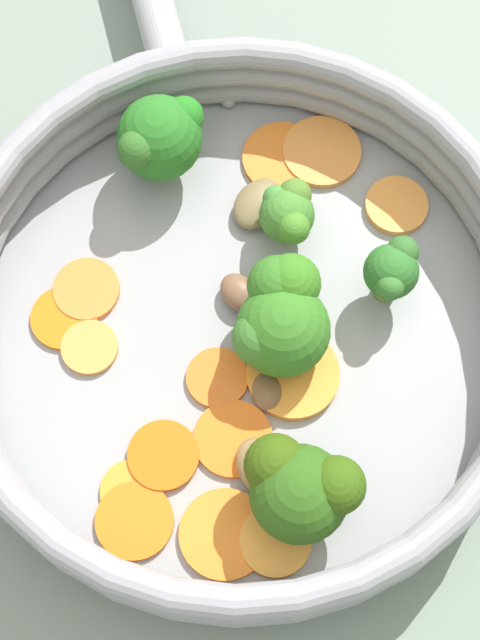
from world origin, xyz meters
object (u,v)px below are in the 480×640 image
at_px(carrot_slice_11, 396,206).
at_px(broccoli_floret_2, 160,138).
at_px(carrot_slice_6, 293,374).
at_px(carrot_slice_13, 233,439).
at_px(carrot_slice_2, 323,152).
at_px(broccoli_floret_0, 283,313).
at_px(skillet, 240,335).
at_px(carrot_slice_5, 163,456).
at_px(carrot_slice_8, 282,158).
at_px(broccoli_floret_3, 392,271).
at_px(broccoli_floret_4, 300,488).
at_px(mushroom_piece_3, 267,392).
at_px(carrot_slice_0, 210,375).
at_px(carrot_slice_10, 132,491).
at_px(carrot_slice_12, 225,534).
at_px(carrot_slice_7, 275,541).
at_px(carrot_slice_3, 86,290).
at_px(mushroom_piece_2, 261,467).
at_px(mushroom_piece_0, 258,204).
at_px(broccoli_floret_1, 289,214).
at_px(mushroom_piece_1, 239,293).
at_px(carrot_slice_4, 90,348).
at_px(carrot_slice_1, 64,318).
at_px(carrot_slice_9, 135,521).

xyz_separation_m(carrot_slice_11, broccoli_floret_2, (-0.03, 0.12, 0.03)).
xyz_separation_m(carrot_slice_6, carrot_slice_13, (-0.04, 0.01, -0.00)).
height_order(carrot_slice_2, broccoli_floret_0, broccoli_floret_0).
relative_size(skillet, carrot_slice_5, 7.92).
bearing_deg(carrot_slice_8, broccoli_floret_0, -157.76).
distance_m(broccoli_floret_3, broccoli_floret_4, 0.12).
relative_size(carrot_slice_13, mushroom_piece_3, 1.93).
height_order(carrot_slice_0, broccoli_floret_0, broccoli_floret_0).
bearing_deg(carrot_slice_13, broccoli_floret_0, 0.24).
distance_m(carrot_slice_10, carrot_slice_11, 0.21).
bearing_deg(carrot_slice_12, carrot_slice_13, 18.75).
bearing_deg(carrot_slice_6, carrot_slice_8, 25.14).
bearing_deg(broccoli_floret_0, broccoli_floret_2, 56.72).
relative_size(broccoli_floret_2, broccoli_floret_3, 1.31).
xyz_separation_m(carrot_slice_7, carrot_slice_13, (0.04, 0.04, -0.00)).
relative_size(carrot_slice_3, mushroom_piece_2, 1.14).
height_order(carrot_slice_3, mushroom_piece_0, mushroom_piece_0).
height_order(carrot_slice_2, carrot_slice_3, same).
xyz_separation_m(broccoli_floret_1, mushroom_piece_1, (-0.04, 0.01, -0.02)).
bearing_deg(broccoli_floret_0, broccoli_floret_4, -152.13).
relative_size(carrot_slice_2, mushroom_piece_3, 2.11).
xyz_separation_m(carrot_slice_0, carrot_slice_5, (-0.05, 0.00, 0.00)).
relative_size(carrot_slice_7, mushroom_piece_0, 1.07).
bearing_deg(carrot_slice_11, carrot_slice_13, 169.19).
height_order(carrot_slice_6, broccoli_floret_2, broccoli_floret_2).
bearing_deg(carrot_slice_0, carrot_slice_7, -135.38).
bearing_deg(carrot_slice_11, carrot_slice_8, 87.84).
relative_size(skillet, carrot_slice_2, 6.53).
bearing_deg(mushroom_piece_2, carrot_slice_0, 51.28).
relative_size(skillet, broccoli_floret_0, 4.75).
bearing_deg(broccoli_floret_0, carrot_slice_11, -17.98).
relative_size(carrot_slice_4, broccoli_floret_2, 0.54).
xyz_separation_m(carrot_slice_10, carrot_slice_13, (0.04, -0.03, 0.00)).
bearing_deg(carrot_slice_1, carrot_slice_12, -119.56).
bearing_deg(broccoli_floret_0, carrot_slice_9, 167.11).
distance_m(carrot_slice_13, mushroom_piece_1, 0.08).
distance_m(carrot_slice_1, broccoli_floret_4, 0.15).
distance_m(broccoli_floret_0, broccoli_floret_4, 0.09).
xyz_separation_m(carrot_slice_3, carrot_slice_12, (-0.09, -0.12, 0.00)).
xyz_separation_m(carrot_slice_12, mushroom_piece_1, (0.12, 0.04, 0.00)).
height_order(carrot_slice_8, mushroom_piece_3, mushroom_piece_3).
bearing_deg(carrot_slice_12, carrot_slice_11, -4.04).
distance_m(carrot_slice_4, carrot_slice_12, 0.12).
bearing_deg(carrot_slice_4, carrot_slice_6, -74.56).
distance_m(broccoli_floret_1, broccoli_floret_3, 0.06).
bearing_deg(skillet, carrot_slice_1, 109.70).
height_order(carrot_slice_4, mushroom_piece_2, mushroom_piece_2).
height_order(carrot_slice_2, broccoli_floret_2, broccoli_floret_2).
relative_size(carrot_slice_4, carrot_slice_13, 0.74).
relative_size(carrot_slice_5, carrot_slice_10, 1.14).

